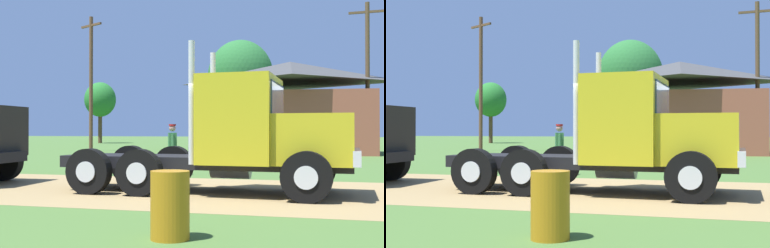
{
  "view_description": "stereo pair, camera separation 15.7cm",
  "coord_description": "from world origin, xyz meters",
  "views": [
    {
      "loc": [
        1.96,
        -11.97,
        1.48
      ],
      "look_at": [
        -1.56,
        1.33,
        1.64
      ],
      "focal_mm": 48.02,
      "sensor_mm": 36.0,
      "label": 1
    },
    {
      "loc": [
        2.11,
        -11.93,
        1.48
      ],
      "look_at": [
        -1.56,
        1.33,
        1.64
      ],
      "focal_mm": 48.02,
      "sensor_mm": 36.0,
      "label": 2
    }
  ],
  "objects": [
    {
      "name": "ground_plane",
      "position": [
        0.0,
        0.0,
        0.0
      ],
      "size": [
        200.0,
        200.0,
        0.0
      ],
      "primitive_type": "plane",
      "color": "#44672D"
    },
    {
      "name": "dirt_track",
      "position": [
        0.0,
        0.0,
        0.0
      ],
      "size": [
        120.0,
        6.38,
        0.01
      ],
      "primitive_type": "cube",
      "color": "#957B4D",
      "rests_on": "ground_plane"
    },
    {
      "name": "truck_foreground_white",
      "position": [
        0.09,
        -0.13,
        1.27
      ],
      "size": [
        7.02,
        2.91,
        3.45
      ],
      "color": "black",
      "rests_on": "ground_plane"
    },
    {
      "name": "visitor_far_side",
      "position": [
        -2.93,
        3.99,
        0.91
      ],
      "size": [
        0.4,
        0.61,
        1.67
      ],
      "color": "#33723F",
      "rests_on": "ground_plane"
    },
    {
      "name": "steel_barrel",
      "position": [
        -0.1,
        -5.35,
        0.46
      ],
      "size": [
        0.53,
        0.53,
        0.92
      ],
      "primitive_type": "cylinder",
      "color": "#B27214",
      "rests_on": "ground_plane"
    },
    {
      "name": "shed_building",
      "position": [
        -0.39,
        21.82,
        2.86
      ],
      "size": [
        10.84,
        9.04,
        5.92
      ],
      "color": "#984F3B",
      "rests_on": "ground_plane"
    },
    {
      "name": "utility_pole_near",
      "position": [
        -13.91,
        20.56,
        4.93
      ],
      "size": [
        2.0,
        1.17,
        9.34
      ],
      "color": "brown",
      "rests_on": "ground_plane"
    },
    {
      "name": "utility_pole_far",
      "position": [
        4.32,
        20.98,
        4.91
      ],
      "size": [
        2.2,
        0.33,
        9.29
      ],
      "color": "brown",
      "rests_on": "ground_plane"
    },
    {
      "name": "tree_left",
      "position": [
        -22.71,
        40.91,
        4.85
      ],
      "size": [
        3.52,
        3.52,
        6.83
      ],
      "color": "#513823",
      "rests_on": "ground_plane"
    },
    {
      "name": "tree_mid",
      "position": [
        -4.87,
        29.11,
        5.84
      ],
      "size": [
        5.27,
        5.27,
        8.76
      ],
      "color": "#513823",
      "rests_on": "ground_plane"
    }
  ]
}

